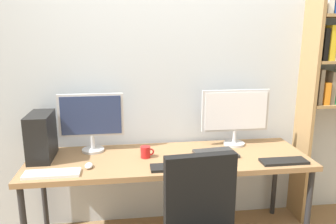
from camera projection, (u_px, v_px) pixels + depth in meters
wall_back at (162, 78)px, 2.88m from camera, size 4.58×0.10×2.60m
desk at (169, 163)px, 2.62m from camera, size 2.18×0.68×0.74m
monitor_left at (91, 119)px, 2.67m from camera, size 0.52×0.18×0.48m
monitor_right at (235, 114)px, 2.83m from camera, size 0.58×0.18×0.48m
pc_tower at (41, 136)px, 2.54m from camera, size 0.17×0.34×0.36m
keyboard_left at (52, 174)px, 2.28m from camera, size 0.38×0.13×0.02m
keyboard_center at (173, 167)px, 2.39m from camera, size 0.33×0.13×0.02m
keyboard_right at (284, 161)px, 2.49m from camera, size 0.35×0.13×0.02m
computer_mouse at (89, 166)px, 2.40m from camera, size 0.06×0.10×0.03m
laptop_closed at (216, 154)px, 2.64m from camera, size 0.34×0.26×0.02m
coffee_mug at (146, 152)px, 2.59m from camera, size 0.11×0.08×0.09m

